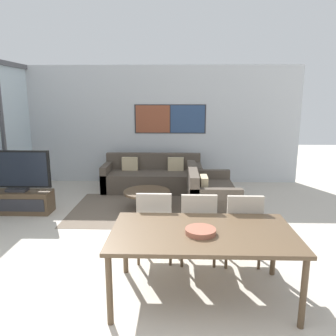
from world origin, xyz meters
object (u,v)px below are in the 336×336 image
television (15,171)px  dining_chair_left (155,222)px  dining_chair_centre (198,224)px  dining_chair_right (242,225)px  dining_table (203,237)px  fruit_bowl (201,231)px  coffee_table (147,196)px  tv_console (18,202)px  sofa_main (153,178)px  sofa_side (207,195)px

television → dining_chair_left: size_ratio=1.34×
dining_chair_left → dining_chair_centre: (0.54, -0.04, 0.00)m
dining_chair_centre → dining_chair_right: same height
dining_table → fruit_bowl: size_ratio=6.06×
coffee_table → dining_chair_left: bearing=-81.8°
dining_table → tv_console: bearing=141.7°
dining_chair_centre → sofa_main: bearing=103.7°
coffee_table → fruit_bowl: bearing=-74.0°
dining_chair_right → dining_chair_centre: bearing=177.3°
sofa_main → dining_chair_centre: dining_chair_centre is taller
sofa_side → dining_chair_centre: size_ratio=1.66×
dining_chair_left → fruit_bowl: dining_chair_left is taller
sofa_main → dining_table: (0.82, -4.10, 0.40)m
coffee_table → dining_chair_left: 1.98m
tv_console → fruit_bowl: bearing=-39.3°
sofa_main → dining_table: size_ratio=1.17×
dining_chair_centre → dining_chair_right: bearing=-2.7°
dining_chair_centre → dining_chair_right: size_ratio=1.00×
coffee_table → dining_chair_centre: bearing=-67.5°
sofa_side → dining_table: 2.81m
tv_console → dining_chair_centre: (3.15, -1.76, 0.32)m
dining_chair_right → fruit_bowl: size_ratio=3.03×
tv_console → sofa_main: 2.83m
fruit_bowl → dining_table: bearing=67.6°
dining_chair_left → television: bearing=146.5°
sofa_main → dining_chair_centre: bearing=-76.3°
tv_console → television: bearing=90.0°
tv_console → dining_chair_right: bearing=-25.8°
fruit_bowl → dining_chair_left: bearing=121.9°
television → dining_table: television is taller
dining_chair_centre → dining_table: bearing=-90.0°
tv_console → sofa_main: sofa_main is taller
sofa_side → dining_chair_right: dining_chair_right is taller
sofa_side → dining_chair_left: (-0.84, -2.00, 0.25)m
dining_chair_right → fruit_bowl: (-0.57, -0.76, 0.25)m
tv_console → sofa_side: (3.45, 0.28, 0.07)m
television → fruit_bowl: (3.12, -2.55, -0.01)m
television → sofa_side: size_ratio=0.81×
dining_table → dining_chair_centre: dining_chair_centre is taller
coffee_table → dining_chair_right: 2.44m
sofa_main → sofa_side: size_ratio=1.41×
coffee_table → fruit_bowl: size_ratio=2.81×
sofa_side → dining_chair_centre: (-0.30, -2.04, 0.25)m
television → dining_chair_right: bearing=-25.8°
tv_console → dining_chair_left: bearing=-33.5°
dining_table → dining_chair_centre: 0.74m
sofa_main → coffee_table: (0.00, -1.40, 0.00)m
sofa_side → coffee_table: size_ratio=1.79×
dining_chair_right → sofa_side: bearing=96.6°
dining_chair_centre → fruit_bowl: dining_chair_centre is taller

